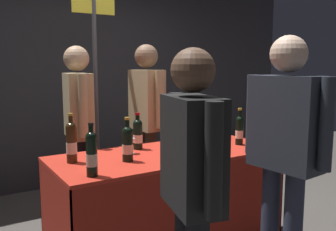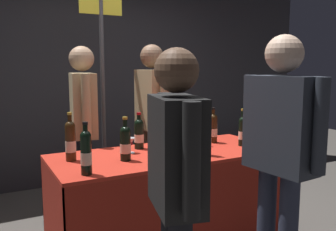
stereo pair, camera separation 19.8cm
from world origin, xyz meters
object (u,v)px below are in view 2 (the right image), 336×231
(flower_vase, at_px, (180,135))
(taster_foreground_right, at_px, (176,179))
(display_bottle_0, at_px, (213,128))
(booth_signpost, at_px, (103,79))
(tasting_table, at_px, (168,181))
(featured_wine_bottle, at_px, (86,152))
(wine_glass_near_vendor, at_px, (130,142))
(vendor_presenter, at_px, (152,113))

(flower_vase, bearing_deg, taster_foreground_right, -120.78)
(display_bottle_0, distance_m, booth_signpost, 1.29)
(flower_vase, distance_m, booth_signpost, 1.23)
(taster_foreground_right, height_order, booth_signpost, booth_signpost)
(display_bottle_0, relative_size, taster_foreground_right, 0.20)
(tasting_table, relative_size, display_bottle_0, 5.78)
(taster_foreground_right, distance_m, booth_signpost, 2.21)
(featured_wine_bottle, relative_size, flower_vase, 0.86)
(wine_glass_near_vendor, relative_size, booth_signpost, 0.06)
(featured_wine_bottle, bearing_deg, wine_glass_near_vendor, 40.83)
(tasting_table, xyz_separation_m, featured_wine_bottle, (-0.74, -0.28, 0.39))
(tasting_table, relative_size, booth_signpost, 0.83)
(featured_wine_bottle, height_order, taster_foreground_right, taster_foreground_right)
(vendor_presenter, height_order, booth_signpost, booth_signpost)
(display_bottle_0, relative_size, vendor_presenter, 0.19)
(wine_glass_near_vendor, height_order, taster_foreground_right, taster_foreground_right)
(featured_wine_bottle, xyz_separation_m, flower_vase, (0.86, 0.31, -0.03))
(tasting_table, distance_m, taster_foreground_right, 1.19)
(tasting_table, relative_size, featured_wine_bottle, 5.39)
(wine_glass_near_vendor, xyz_separation_m, booth_signpost, (0.11, 1.01, 0.47))
(display_bottle_0, distance_m, flower_vase, 0.43)
(tasting_table, distance_m, flower_vase, 0.38)
(vendor_presenter, height_order, taster_foreground_right, vendor_presenter)
(tasting_table, height_order, vendor_presenter, vendor_presenter)
(wine_glass_near_vendor, relative_size, flower_vase, 0.31)
(tasting_table, height_order, flower_vase, flower_vase)
(flower_vase, height_order, vendor_presenter, vendor_presenter)
(display_bottle_0, relative_size, wine_glass_near_vendor, 2.59)
(vendor_presenter, bearing_deg, booth_signpost, -136.63)
(flower_vase, height_order, booth_signpost, booth_signpost)
(booth_signpost, bearing_deg, wine_glass_near_vendor, -96.20)
(vendor_presenter, relative_size, booth_signpost, 0.76)
(featured_wine_bottle, height_order, flower_vase, flower_vase)
(tasting_table, xyz_separation_m, flower_vase, (0.12, 0.02, 0.36))
(tasting_table, distance_m, display_bottle_0, 0.67)
(booth_signpost, bearing_deg, featured_wine_bottle, -112.24)
(taster_foreground_right, bearing_deg, vendor_presenter, -7.92)
(display_bottle_0, bearing_deg, featured_wine_bottle, -161.77)
(wine_glass_near_vendor, distance_m, flower_vase, 0.41)
(tasting_table, bearing_deg, booth_signpost, 98.23)
(featured_wine_bottle, relative_size, display_bottle_0, 1.07)
(display_bottle_0, bearing_deg, flower_vase, -164.42)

